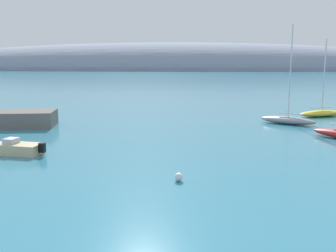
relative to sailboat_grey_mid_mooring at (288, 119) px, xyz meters
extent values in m
ellipsoid|color=gray|center=(-24.02, 195.50, -0.53)|extent=(348.39, 66.45, 31.97)
ellipsoid|color=gray|center=(0.00, 0.00, -0.12)|extent=(6.19, 4.54, 0.82)
cylinder|color=silver|center=(0.00, 0.00, 5.27)|extent=(0.14, 0.14, 9.95)
cube|color=silver|center=(0.24, -0.14, 0.65)|extent=(2.45, 1.46, 0.10)
ellipsoid|color=yellow|center=(5.58, 6.00, -0.15)|extent=(6.57, 4.12, 0.76)
cylinder|color=silver|center=(5.58, 6.00, 4.61)|extent=(0.15, 0.15, 8.74)
cube|color=silver|center=(5.32, 5.89, 0.59)|extent=(2.68, 1.17, 0.10)
cube|color=#C6B284|center=(-23.89, -15.16, -0.13)|extent=(3.89, 2.33, 0.80)
cube|color=black|center=(-21.85, -15.54, 0.07)|extent=(0.50, 0.43, 0.72)
cube|color=#B2B7C1|center=(-24.42, -15.06, 0.47)|extent=(1.04, 1.16, 0.40)
sphere|color=silver|center=(-11.43, -21.19, -0.27)|extent=(0.51, 0.51, 0.51)
camera|label=1|loc=(-10.76, -43.76, 6.75)|focal=42.21mm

